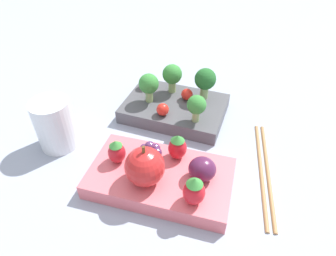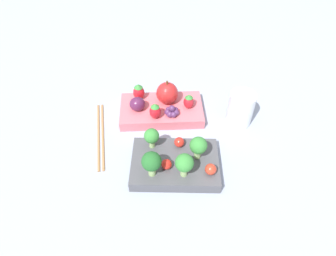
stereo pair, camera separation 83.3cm
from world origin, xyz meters
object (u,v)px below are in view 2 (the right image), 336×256
object	(u,v)px
bento_box_savoury	(175,164)
cherry_tomato_1	(167,164)
chopsticks_pair	(101,134)
cherry_tomato_0	(211,169)
broccoli_floret_2	(184,163)
apple	(167,93)
bento_box_fruit	(162,110)
grape_cluster	(172,111)
strawberry_0	(189,101)
broccoli_floret_1	(152,137)
broccoli_floret_0	(198,146)
drinking_cup	(240,109)
cherry_tomato_2	(179,142)
broccoli_floret_3	(151,162)
plum	(137,104)
strawberry_1	(155,111)
strawberry_2	(139,92)

from	to	relation	value
bento_box_savoury	cherry_tomato_1	world-z (taller)	cherry_tomato_1
chopsticks_pair	cherry_tomato_0	bearing A→B (deg)	144.10
broccoli_floret_2	cherry_tomato_1	distance (m)	0.05
chopsticks_pair	apple	bearing A→B (deg)	-158.13
bento_box_fruit	cherry_tomato_1	distance (m)	0.19
broccoli_floret_2	grape_cluster	size ratio (longest dim) A/B	1.58
bento_box_savoury	broccoli_floret_2	xyz separation A→B (m)	(-0.01, 0.04, 0.05)
strawberry_0	broccoli_floret_1	bearing A→B (deg)	47.68
broccoli_floret_0	drinking_cup	bearing A→B (deg)	-138.75
cherry_tomato_2	broccoli_floret_0	bearing A→B (deg)	131.06
apple	strawberry_0	bearing A→B (deg)	149.43
bento_box_fruit	broccoli_floret_3	size ratio (longest dim) A/B	3.56
bento_box_fruit	chopsticks_pair	bearing A→B (deg)	18.15
plum	grape_cluster	xyz separation A→B (m)	(-0.08, 0.03, -0.01)
apple	strawberry_1	xyz separation A→B (m)	(0.04, 0.05, -0.01)
strawberry_0	apple	bearing A→B (deg)	-30.57
broccoli_floret_3	grape_cluster	xyz separation A→B (m)	(-0.07, -0.16, -0.03)
strawberry_1	drinking_cup	xyz separation A→B (m)	(-0.20, 0.02, -0.00)
broccoli_floret_3	cherry_tomato_1	bearing A→B (deg)	-160.65
apple	broccoli_floret_0	bearing A→B (deg)	100.98
grape_cluster	bento_box_fruit	bearing A→B (deg)	-56.99
cherry_tomato_0	cherry_tomato_1	size ratio (longest dim) A/B	1.08
cherry_tomato_0	cherry_tomato_2	distance (m)	0.09
broccoli_floret_3	apple	distance (m)	0.22
plum	broccoli_floret_1	bearing A→B (deg)	99.65
broccoli_floret_1	strawberry_1	size ratio (longest dim) A/B	1.18
strawberry_2	broccoli_floret_0	bearing A→B (deg)	116.52
apple	drinking_cup	distance (m)	0.18
bento_box_savoury	broccoli_floret_2	bearing A→B (deg)	106.80
bento_box_fruit	apple	world-z (taller)	apple
broccoli_floret_2	strawberry_1	distance (m)	0.18
broccoli_floret_1	cherry_tomato_2	world-z (taller)	broccoli_floret_1
broccoli_floret_3	chopsticks_pair	world-z (taller)	broccoli_floret_3
strawberry_1	drinking_cup	distance (m)	0.20
drinking_cup	chopsticks_pair	bearing A→B (deg)	-0.73
broccoli_floret_1	cherry_tomato_1	bearing A→B (deg)	110.30
broccoli_floret_1	strawberry_1	xyz separation A→B (m)	(-0.02, -0.09, -0.01)
bento_box_fruit	broccoli_floret_3	distance (m)	0.21
cherry_tomato_1	strawberry_1	size ratio (longest dim) A/B	0.52
broccoli_floret_1	strawberry_0	distance (m)	0.15
broccoli_floret_0	cherry_tomato_1	bearing A→B (deg)	14.39
broccoli_floret_0	chopsticks_pair	world-z (taller)	broccoli_floret_0
cherry_tomato_1	cherry_tomato_0	bearing A→B (deg)	162.91
broccoli_floret_1	bento_box_fruit	bearing A→B (deg)	-107.37
strawberry_1	broccoli_floret_0	bearing A→B (deg)	118.39
plum	broccoli_floret_3	bearing A→B (deg)	93.76
cherry_tomato_2	grape_cluster	world-z (taller)	grape_cluster
bento_box_savoury	broccoli_floret_1	xyz separation A→B (m)	(0.04, -0.04, 0.04)
broccoli_floret_3	broccoli_floret_0	bearing A→B (deg)	-164.03
strawberry_2	chopsticks_pair	xyz separation A→B (m)	(0.10, 0.09, -0.04)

